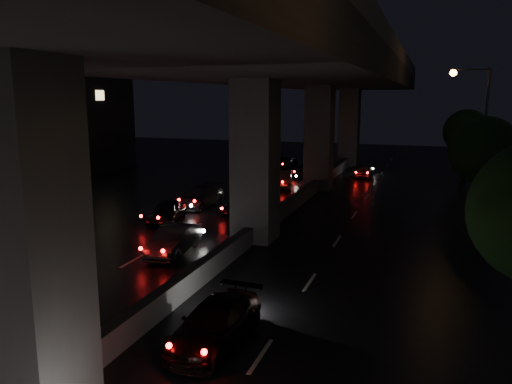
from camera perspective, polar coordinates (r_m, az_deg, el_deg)
The scene contains 16 objects.
ground at distance 21.13m, azimuth -4.60°, elevation -8.96°, with size 120.00×120.00×0.00m, color black.
viaduct at distance 24.57m, azimuth -0.07°, elevation 13.62°, with size 12.00×80.00×10.50m.
median_barrier at distance 25.44m, azimuth -0.06°, elevation -4.49°, with size 0.45×70.00×0.85m, color #38383B.
tree_c at distance 30.45m, azimuth 24.65°, elevation 4.29°, with size 3.80×3.80×6.12m.
tree_d at distance 46.35m, azimuth 22.90°, elevation 6.32°, with size 3.80×3.80×6.12m.
streetlight_far at distance 36.31m, azimuth 23.94°, elevation 7.55°, with size 2.52×0.44×9.00m.
car_3 at distance 15.15m, azimuth -4.73°, elevation -14.75°, with size 1.70×4.18×1.21m, color black.
car_4 at distance 20.46m, azimuth -26.00°, elevation -9.01°, with size 1.23×3.53×1.16m, color black.
car_5 at distance 23.35m, azimuth -9.39°, elevation -5.48°, with size 1.37×3.92×1.29m, color black.
car_6 at distance 29.23m, azimuth -10.13°, elevation -2.21°, with size 1.51×3.74×1.27m, color black.
car_7 at distance 33.21m, azimuth -6.40°, elevation -0.52°, with size 1.82×4.48×1.30m, color black.
car_8 at distance 30.90m, azimuth -1.96°, elevation -1.51°, with size 1.29×3.20×1.09m, color black.
car_9 at distance 40.00m, azimuth 3.08°, elevation 1.46°, with size 1.38×3.96×1.31m, color #413C38.
car_10 at distance 45.63m, azimuth 5.54°, elevation 2.49°, with size 1.92×4.17×1.16m, color black.
car_11 at distance 50.95m, azimuth 3.08°, elevation 3.35°, with size 1.79×3.88×1.08m, color black.
car_12 at distance 45.89m, azimuth 12.27°, elevation 2.36°, with size 1.41×3.50×1.19m, color slate.
Camera 1 is at (8.10, -18.17, 7.13)m, focal length 35.00 mm.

